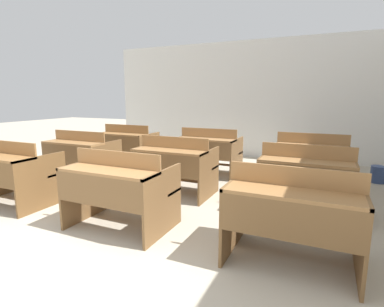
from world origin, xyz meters
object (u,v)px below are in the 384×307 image
object	(u,v)px
bench_front_left	(11,171)
bench_third_center	(209,150)
bench_second_center	(175,164)
bench_front_center	(119,188)
bench_third_right	(311,158)
bench_front_right	(293,213)
bench_second_left	(81,155)
bench_third_left	(127,144)
bench_second_right	(306,177)
wastepaper_bin	(378,174)

from	to	relation	value
bench_front_left	bench_third_center	distance (m)	3.18
bench_front_left	bench_second_center	size ratio (longest dim) A/B	1.00
bench_front_center	bench_third_right	distance (m)	3.18
bench_third_center	bench_second_center	bearing A→B (deg)	-91.23
bench_front_right	bench_second_left	xyz separation A→B (m)	(-3.64, 1.28, 0.00)
bench_third_right	bench_third_left	bearing A→B (deg)	179.92
bench_second_center	bench_third_right	xyz separation A→B (m)	(1.82, 1.30, 0.00)
bench_second_center	bench_second_right	size ratio (longest dim) A/B	1.00
bench_front_left	wastepaper_bin	bearing A→B (deg)	34.95
bench_second_right	bench_third_left	distance (m)	3.87
bench_third_right	bench_front_center	bearing A→B (deg)	-125.05
bench_second_right	bench_second_center	bearing A→B (deg)	-179.31
bench_front_left	bench_third_center	xyz separation A→B (m)	(1.84, 2.60, 0.00)
bench_third_right	bench_front_left	bearing A→B (deg)	-144.50
bench_second_left	wastepaper_bin	world-z (taller)	bench_second_left
bench_third_left	bench_third_center	size ratio (longest dim) A/B	1.00
bench_second_center	bench_third_right	world-z (taller)	same
bench_front_right	bench_third_right	xyz separation A→B (m)	(0.01, 2.58, 0.00)
bench_second_right	bench_third_right	world-z (taller)	same
bench_front_right	bench_second_left	bearing A→B (deg)	160.60
bench_front_right	bench_second_center	bearing A→B (deg)	144.79
bench_second_left	bench_third_left	distance (m)	1.30
bench_front_left	wastepaper_bin	distance (m)	5.72
bench_front_left	bench_front_center	size ratio (longest dim) A/B	1.00
bench_second_left	bench_third_left	world-z (taller)	same
bench_front_center	bench_third_right	world-z (taller)	same
bench_front_left	wastepaper_bin	xyz separation A→B (m)	(4.68, 3.27, -0.32)
bench_third_left	bench_third_center	xyz separation A→B (m)	(1.85, 0.01, 0.00)
bench_second_center	bench_third_center	bearing A→B (deg)	88.77
bench_second_right	bench_third_center	world-z (taller)	same
bench_front_left	bench_third_left	world-z (taller)	same
bench_front_center	bench_front_right	world-z (taller)	same
wastepaper_bin	bench_front_left	bearing A→B (deg)	-145.05
bench_front_left	bench_front_center	distance (m)	1.80
bench_third_center	wastepaper_bin	distance (m)	2.94
bench_second_right	bench_front_right	bearing A→B (deg)	-90.68
bench_third_left	bench_second_left	bearing A→B (deg)	-90.28
bench_front_left	bench_second_right	distance (m)	3.86
bench_second_left	bench_third_center	bearing A→B (deg)	35.28
bench_second_left	bench_second_center	distance (m)	1.83
bench_second_left	bench_third_center	distance (m)	2.27
bench_second_right	bench_third_left	bearing A→B (deg)	160.59
bench_second_left	wastepaper_bin	distance (m)	5.11
bench_second_right	wastepaper_bin	xyz separation A→B (m)	(1.04, 1.96, -0.32)
bench_front_center	bench_third_center	distance (m)	2.61
bench_second_center	bench_second_right	bearing A→B (deg)	0.69
bench_front_left	bench_third_right	distance (m)	4.46
bench_front_center	bench_third_left	size ratio (longest dim) A/B	1.00
bench_front_right	bench_second_center	distance (m)	2.22
bench_second_left	bench_third_left	bearing A→B (deg)	89.72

